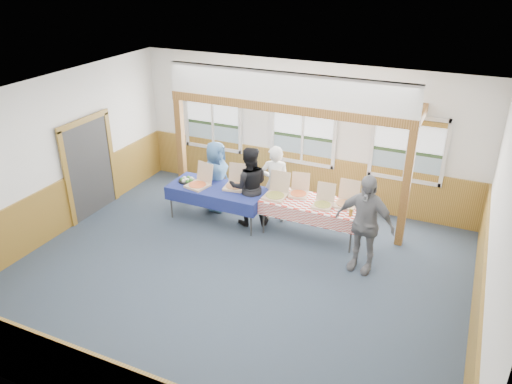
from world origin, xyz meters
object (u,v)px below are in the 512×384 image
table_left (217,190)px  woman_black (249,186)px  man_blue (216,176)px  person_grey (364,224)px  table_right (312,204)px  woman_white (275,184)px

table_left → woman_black: woman_black is taller
woman_black → man_blue: (-0.94, 0.30, -0.06)m
table_left → woman_black: (0.68, 0.13, 0.16)m
woman_black → man_blue: size_ratio=1.08×
man_blue → person_grey: 3.67m
woman_black → table_left: bearing=-16.9°
table_left → table_right: bearing=30.0°
person_grey → woman_black: bearing=173.7°
person_grey → table_left: bearing=179.0°
table_right → woman_black: bearing=-176.1°
person_grey → woman_white: bearing=162.6°
table_right → man_blue: man_blue is taller
table_right → person_grey: size_ratio=1.08×
table_right → woman_white: size_ratio=1.19×
table_right → woman_white: 0.99m
table_left → woman_white: (1.12, 0.49, 0.15)m
woman_white → woman_black: (-0.44, -0.36, 0.01)m
man_blue → person_grey: (3.53, -1.01, 0.14)m
woman_white → man_blue: (-1.38, -0.06, -0.05)m
man_blue → person_grey: bearing=-104.2°
man_blue → table_left: bearing=-146.9°
table_left → man_blue: bearing=146.0°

